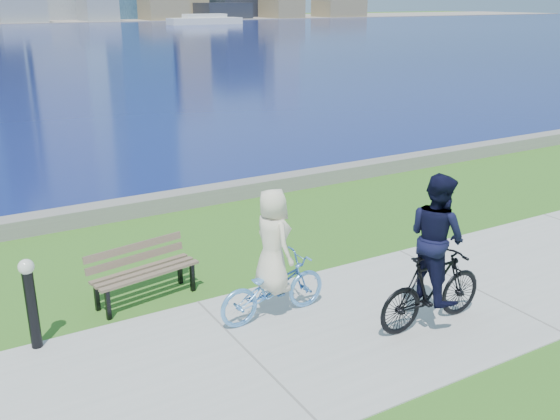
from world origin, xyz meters
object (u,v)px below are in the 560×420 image
Objects in this scene: bollard_lamp at (31,298)px; cyclist_man at (434,264)px; cyclist_woman at (273,271)px; park_bench at (142,267)px.

cyclist_man is at bearing -23.83° from bollard_lamp.
cyclist_woman reaches higher than bollard_lamp.
cyclist_woman is 2.25m from cyclist_man.
bollard_lamp is 0.66× the size of cyclist_woman.
cyclist_woman is (3.13, -0.85, 0.00)m from bollard_lamp.
cyclist_man reaches higher than bollard_lamp.
park_bench is 1.34× the size of bollard_lamp.
cyclist_man is at bearing -128.98° from cyclist_woman.
park_bench is at bearing 48.42° from cyclist_man.
park_bench is 2.10m from cyclist_woman.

